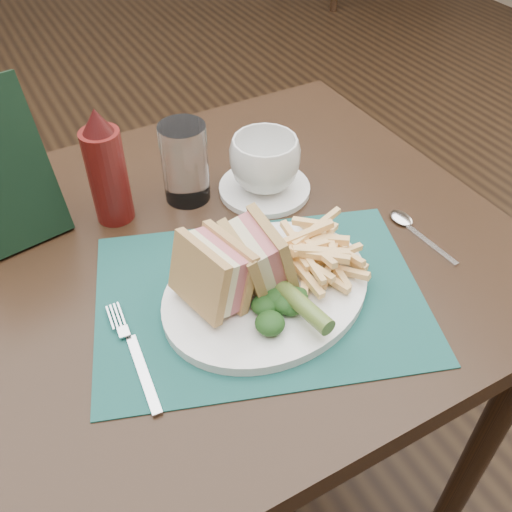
{
  "coord_description": "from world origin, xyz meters",
  "views": [
    {
      "loc": [
        -0.24,
        -1.08,
        1.31
      ],
      "look_at": [
        0.03,
        -0.59,
        0.8
      ],
      "focal_mm": 40.0,
      "sensor_mm": 36.0,
      "label": 1
    }
  ],
  "objects_px": {
    "saucer": "(264,188)",
    "coffee_cup": "(265,163)",
    "sandwich_half_b": "(244,260)",
    "table_main": "(218,393)",
    "plate": "(267,290)",
    "drinking_glass": "(185,163)",
    "ketchup_bottle": "(106,166)",
    "sandwich_half_a": "(199,280)",
    "placemat": "(260,297)"
  },
  "relations": [
    {
      "from": "table_main",
      "to": "sandwich_half_b",
      "type": "bearing_deg",
      "value": -86.59
    },
    {
      "from": "placemat",
      "to": "sandwich_half_a",
      "type": "xyz_separation_m",
      "value": [
        -0.08,
        0.01,
        0.06
      ]
    },
    {
      "from": "placemat",
      "to": "saucer",
      "type": "height_order",
      "value": "saucer"
    },
    {
      "from": "plate",
      "to": "sandwich_half_a",
      "type": "xyz_separation_m",
      "value": [
        -0.09,
        0.01,
        0.06
      ]
    },
    {
      "from": "ketchup_bottle",
      "to": "table_main",
      "type": "bearing_deg",
      "value": -56.8
    },
    {
      "from": "placemat",
      "to": "drinking_glass",
      "type": "bearing_deg",
      "value": 88.33
    },
    {
      "from": "table_main",
      "to": "sandwich_half_a",
      "type": "distance_m",
      "value": 0.46
    },
    {
      "from": "placemat",
      "to": "coffee_cup",
      "type": "relative_size",
      "value": 3.87
    },
    {
      "from": "table_main",
      "to": "drinking_glass",
      "type": "height_order",
      "value": "drinking_glass"
    },
    {
      "from": "plate",
      "to": "saucer",
      "type": "distance_m",
      "value": 0.24
    },
    {
      "from": "placemat",
      "to": "coffee_cup",
      "type": "xyz_separation_m",
      "value": [
        0.12,
        0.21,
        0.05
      ]
    },
    {
      "from": "sandwich_half_a",
      "to": "sandwich_half_b",
      "type": "bearing_deg",
      "value": -6.71
    },
    {
      "from": "coffee_cup",
      "to": "drinking_glass",
      "type": "distance_m",
      "value": 0.13
    },
    {
      "from": "placemat",
      "to": "sandwich_half_b",
      "type": "relative_size",
      "value": 4.67
    },
    {
      "from": "plate",
      "to": "sandwich_half_b",
      "type": "relative_size",
      "value": 3.22
    },
    {
      "from": "sandwich_half_b",
      "to": "ketchup_bottle",
      "type": "relative_size",
      "value": 0.5
    },
    {
      "from": "ketchup_bottle",
      "to": "plate",
      "type": "bearing_deg",
      "value": -64.77
    },
    {
      "from": "plate",
      "to": "sandwich_half_b",
      "type": "xyz_separation_m",
      "value": [
        -0.03,
        0.02,
        0.06
      ]
    },
    {
      "from": "drinking_glass",
      "to": "plate",
      "type": "bearing_deg",
      "value": -89.26
    },
    {
      "from": "placemat",
      "to": "plate",
      "type": "xyz_separation_m",
      "value": [
        0.01,
        -0.0,
        0.01
      ]
    },
    {
      "from": "saucer",
      "to": "coffee_cup",
      "type": "height_order",
      "value": "coffee_cup"
    },
    {
      "from": "placemat",
      "to": "table_main",
      "type": "bearing_deg",
      "value": 100.15
    },
    {
      "from": "ketchup_bottle",
      "to": "drinking_glass",
      "type": "bearing_deg",
      "value": -3.62
    },
    {
      "from": "saucer",
      "to": "coffee_cup",
      "type": "bearing_deg",
      "value": 0.0
    },
    {
      "from": "table_main",
      "to": "placemat",
      "type": "distance_m",
      "value": 0.4
    },
    {
      "from": "sandwich_half_b",
      "to": "coffee_cup",
      "type": "bearing_deg",
      "value": 56.73
    },
    {
      "from": "coffee_cup",
      "to": "table_main",
      "type": "bearing_deg",
      "value": -150.29
    },
    {
      "from": "table_main",
      "to": "sandwich_half_b",
      "type": "relative_size",
      "value": 9.67
    },
    {
      "from": "table_main",
      "to": "sandwich_half_b",
      "type": "distance_m",
      "value": 0.45
    },
    {
      "from": "table_main",
      "to": "plate",
      "type": "height_order",
      "value": "plate"
    },
    {
      "from": "sandwich_half_a",
      "to": "coffee_cup",
      "type": "xyz_separation_m",
      "value": [
        0.21,
        0.2,
        -0.01
      ]
    },
    {
      "from": "ketchup_bottle",
      "to": "placemat",
      "type": "bearing_deg",
      "value": -66.68
    },
    {
      "from": "drinking_glass",
      "to": "sandwich_half_a",
      "type": "bearing_deg",
      "value": -109.94
    },
    {
      "from": "plate",
      "to": "coffee_cup",
      "type": "distance_m",
      "value": 0.24
    },
    {
      "from": "saucer",
      "to": "ketchup_bottle",
      "type": "height_order",
      "value": "ketchup_bottle"
    },
    {
      "from": "coffee_cup",
      "to": "plate",
      "type": "bearing_deg",
      "value": -118.8
    },
    {
      "from": "plate",
      "to": "table_main",
      "type": "bearing_deg",
      "value": 91.32
    },
    {
      "from": "sandwich_half_a",
      "to": "drinking_glass",
      "type": "distance_m",
      "value": 0.26
    },
    {
      "from": "table_main",
      "to": "ketchup_bottle",
      "type": "bearing_deg",
      "value": 123.2
    },
    {
      "from": "placemat",
      "to": "drinking_glass",
      "type": "height_order",
      "value": "drinking_glass"
    },
    {
      "from": "sandwich_half_b",
      "to": "drinking_glass",
      "type": "relative_size",
      "value": 0.72
    },
    {
      "from": "table_main",
      "to": "placemat",
      "type": "relative_size",
      "value": 2.07
    },
    {
      "from": "plate",
      "to": "sandwich_half_a",
      "type": "relative_size",
      "value": 3.12
    },
    {
      "from": "table_main",
      "to": "coffee_cup",
      "type": "relative_size",
      "value": 8.02
    },
    {
      "from": "sandwich_half_a",
      "to": "sandwich_half_b",
      "type": "relative_size",
      "value": 1.03
    },
    {
      "from": "table_main",
      "to": "sandwich_half_a",
      "type": "xyz_separation_m",
      "value": [
        -0.06,
        -0.11,
        0.44
      ]
    },
    {
      "from": "coffee_cup",
      "to": "drinking_glass",
      "type": "xyz_separation_m",
      "value": [
        -0.12,
        0.05,
        0.01
      ]
    },
    {
      "from": "sandwich_half_b",
      "to": "saucer",
      "type": "height_order",
      "value": "sandwich_half_b"
    },
    {
      "from": "ketchup_bottle",
      "to": "sandwich_half_a",
      "type": "bearing_deg",
      "value": -83.07
    },
    {
      "from": "saucer",
      "to": "drinking_glass",
      "type": "height_order",
      "value": "drinking_glass"
    }
  ]
}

